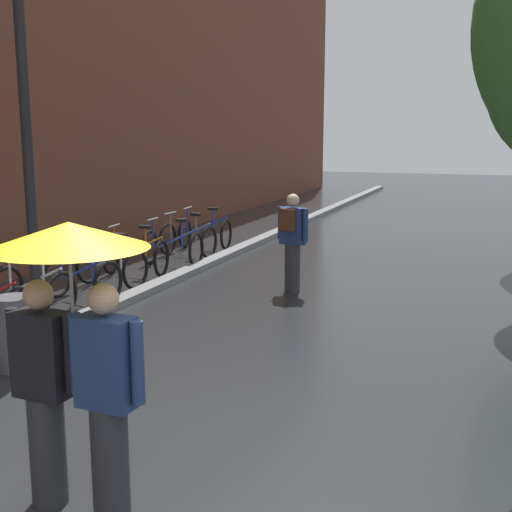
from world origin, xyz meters
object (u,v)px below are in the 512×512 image
Objects in this scene: parked_bicycle_4 at (136,256)px; parked_bicycle_5 at (173,247)px; parked_bicycle_2 at (82,278)px; parked_bicycle_3 at (112,265)px; couple_under_umbrella at (73,326)px; parked_bicycle_7 at (205,232)px; parked_bicycle_6 at (188,239)px; street_lamp_post at (27,139)px; parked_bicycle_1 at (33,290)px; litter_bin at (15,333)px; pedestrian_walking_midground at (292,240)px.

parked_bicycle_4 is 1.04× the size of parked_bicycle_5.
parked_bicycle_3 is at bearing 96.37° from parked_bicycle_2.
parked_bicycle_2 is 6.27m from couple_under_umbrella.
parked_bicycle_5 is (0.14, 2.03, 0.00)m from parked_bicycle_3.
couple_under_umbrella is (3.71, -10.19, 1.00)m from parked_bicycle_7.
street_lamp_post is (1.41, -6.75, 2.22)m from parked_bicycle_6.
parked_bicycle_7 is 0.25× the size of street_lamp_post.
parked_bicycle_1 is at bearing -92.94° from parked_bicycle_5.
parked_bicycle_3 is 0.26× the size of street_lamp_post.
litter_bin is (1.31, -4.89, 0.05)m from parked_bicycle_4.
litter_bin is (1.23, -6.95, 0.05)m from parked_bicycle_6.
litter_bin is at bearing -56.28° from parked_bicycle_1.
parked_bicycle_3 is at bearing 120.60° from couple_under_umbrella.
parked_bicycle_2 is 1.35× the size of litter_bin.
pedestrian_walking_midground is at bearing 69.52° from street_lamp_post.
parked_bicycle_5 is at bearing 89.64° from parked_bicycle_2.
parked_bicycle_6 is at bearing 100.05° from litter_bin.
parked_bicycle_5 is 2.04m from parked_bicycle_7.
parked_bicycle_1 is at bearing -139.32° from pedestrian_walking_midground.
pedestrian_walking_midground is (3.14, 2.70, 0.51)m from parked_bicycle_1.
parked_bicycle_4 is at bearing 175.41° from pedestrian_walking_midground.
street_lamp_post is at bearing -77.61° from parked_bicycle_5.
parked_bicycle_1 is at bearing -90.74° from parked_bicycle_6.
parked_bicycle_5 is (0.22, 1.08, 0.00)m from parked_bicycle_4.
parked_bicycle_6 is at bearing 89.26° from parked_bicycle_1.
parked_bicycle_4 is 1.36× the size of litter_bin.
parked_bicycle_2 is 0.26× the size of street_lamp_post.
parked_bicycle_2 is at bearing -84.34° from parked_bicycle_4.
parked_bicycle_4 and parked_bicycle_6 have the same top height.
couple_under_umbrella is 3.48m from street_lamp_post.
parked_bicycle_7 is 1.32× the size of litter_bin.
pedestrian_walking_midground reaches higher than parked_bicycle_3.
pedestrian_walking_midground is (1.84, 4.64, 0.46)m from litter_bin.
parked_bicycle_6 is 9.89m from couple_under_umbrella.
litter_bin is at bearing 137.56° from couple_under_umbrella.
pedestrian_walking_midground is (3.15, -0.25, 0.51)m from parked_bicycle_4.
pedestrian_walking_midground is (1.66, 4.45, -1.71)m from street_lamp_post.
parked_bicycle_3 is 3.01m from parked_bicycle_6.
parked_bicycle_7 is 0.67× the size of pedestrian_walking_midground.
parked_bicycle_6 is at bearing 91.74° from parked_bicycle_2.
parked_bicycle_2 is (0.19, 0.96, 0.00)m from parked_bicycle_1.
couple_under_umbrella reaches higher than pedestrian_walking_midground.
parked_bicycle_1 is at bearing -92.05° from parked_bicycle_3.
parked_bicycle_7 is 0.54× the size of couple_under_umbrella.
street_lamp_post reaches higher than parked_bicycle_5.
parked_bicycle_1 and parked_bicycle_4 have the same top height.
parked_bicycle_2 and parked_bicycle_7 have the same top height.
parked_bicycle_6 is (0.07, 2.05, 0.00)m from parked_bicycle_4.
couple_under_umbrella is (3.70, -4.14, 1.00)m from parked_bicycle_1.
street_lamp_post is (1.48, -1.75, 2.22)m from parked_bicycle_1.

